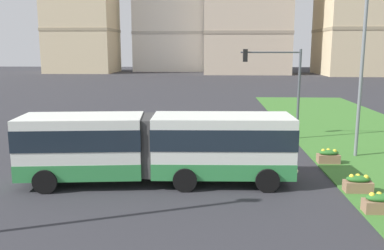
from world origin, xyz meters
The scene contains 7 objects.
articulated_bus centered at (-0.47, 12.82, 1.65)m, with size 11.98×3.41×3.00m.
car_black_sedan centered at (-6.04, 20.72, 0.75)m, with size 4.61×2.51×1.58m.
flower_planter_3 centered at (7.88, 9.64, 0.43)m, with size 1.10×0.56×0.74m.
flower_planter_4 centered at (7.88, 11.79, 0.43)m, with size 1.10×0.56×0.74m.
flower_planter_5 centered at (7.88, 16.10, 0.43)m, with size 1.10×0.56×0.74m.
traffic_light_far_right centered at (6.21, 22.00, 4.02)m, with size 3.85×0.28×5.81m.
streetlight_median centered at (9.78, 17.65, 5.04)m, with size 0.70×0.28×9.18m.
Camera 1 is at (1.84, -4.52, 5.84)m, focal length 38.43 mm.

